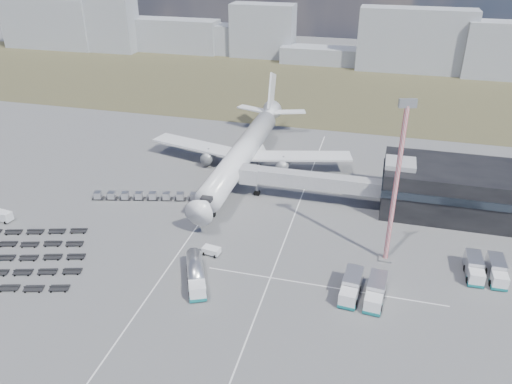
# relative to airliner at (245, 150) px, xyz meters

# --- Properties ---
(ground) EXTENTS (420.00, 420.00, 0.00)m
(ground) POSITION_rel_airliner_xyz_m (0.00, -32.38, -5.29)
(ground) COLOR #565659
(ground) RESTS_ON ground
(grass_strip) EXTENTS (420.00, 90.00, 0.01)m
(grass_strip) POSITION_rel_airliner_xyz_m (0.00, 77.62, -5.29)
(grass_strip) COLOR #444329
(grass_strip) RESTS_ON ground
(lane_markings) EXTENTS (47.12, 110.00, 0.01)m
(lane_markings) POSITION_rel_airliner_xyz_m (9.77, -29.38, -5.29)
(lane_markings) COLOR silver
(lane_markings) RESTS_ON ground
(terminal) EXTENTS (30.40, 16.40, 11.00)m
(terminal) POSITION_rel_airliner_xyz_m (47.77, -8.41, -0.04)
(terminal) COLOR black
(terminal) RESTS_ON ground
(jet_bridge) EXTENTS (30.30, 3.80, 7.05)m
(jet_bridge) POSITION_rel_airliner_xyz_m (15.90, -11.95, -0.24)
(jet_bridge) COLOR #939399
(jet_bridge) RESTS_ON ground
(airliner) EXTENTS (51.59, 64.53, 17.62)m
(airliner) POSITION_rel_airliner_xyz_m (0.00, 0.00, 0.00)
(airliner) COLOR silver
(airliner) RESTS_ON ground
(skyline) EXTENTS (292.94, 26.81, 25.96)m
(skyline) POSITION_rel_airliner_xyz_m (-28.55, 116.56, 5.13)
(skyline) COLOR #9498A1
(skyline) RESTS_ON ground
(fuel_tanker) EXTENTS (7.02, 11.04, 3.52)m
(fuel_tanker) POSITION_rel_airliner_xyz_m (4.26, -44.83, -3.53)
(fuel_tanker) COLOR silver
(fuel_tanker) RESTS_ON ground
(pushback_tug) EXTENTS (3.43, 2.26, 1.45)m
(pushback_tug) POSITION_rel_airliner_xyz_m (4.00, -36.35, -4.57)
(pushback_tug) COLOR silver
(pushback_tug) RESTS_ON ground
(utility_van) EXTENTS (4.24, 2.33, 2.18)m
(utility_van) POSITION_rel_airliner_xyz_m (-40.91, -35.88, -4.20)
(utility_van) COLOR silver
(utility_van) RESTS_ON ground
(catering_truck) EXTENTS (4.36, 5.92, 2.52)m
(catering_truck) POSITION_rel_airliner_xyz_m (1.51, 9.17, -4.00)
(catering_truck) COLOR silver
(catering_truck) RESTS_ON ground
(service_trucks_near) EXTENTS (7.30, 8.49, 3.20)m
(service_trucks_near) POSITION_rel_airliner_xyz_m (31.50, -41.73, -3.55)
(service_trucks_near) COLOR silver
(service_trucks_near) RESTS_ON ground
(service_trucks_far) EXTENTS (6.30, 7.50, 2.97)m
(service_trucks_far) POSITION_rel_airliner_xyz_m (51.17, -30.93, -3.68)
(service_trucks_far) COLOR silver
(service_trucks_far) RESTS_ON ground
(uld_row) EXTENTS (23.33, 6.92, 1.60)m
(uld_row) POSITION_rel_airliner_xyz_m (-16.74, -20.28, -4.34)
(uld_row) COLOR black
(uld_row) RESTS_ON ground
(baggage_dollies) EXTENTS (27.34, 24.68, 0.75)m
(baggage_dollies) POSITION_rel_airliner_xyz_m (-29.20, -47.02, -4.92)
(baggage_dollies) COLOR black
(baggage_dollies) RESTS_ON ground
(floodlight_mast) EXTENTS (2.84, 2.29, 29.70)m
(floodlight_mast) POSITION_rel_airliner_xyz_m (34.74, -29.86, 9.59)
(floodlight_mast) COLOR red
(floodlight_mast) RESTS_ON ground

